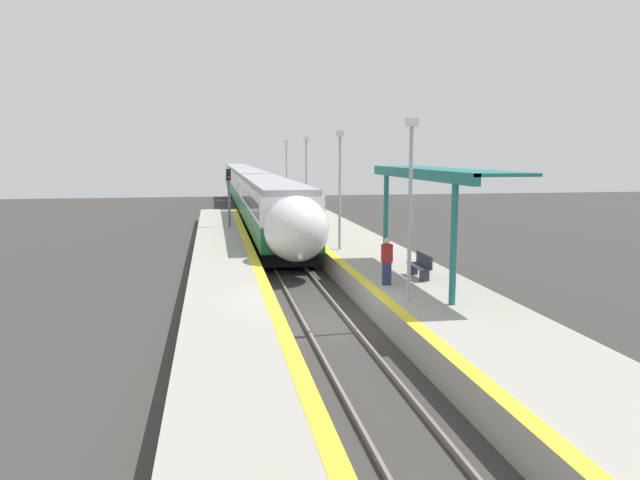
{
  "coord_description": "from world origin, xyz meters",
  "views": [
    {
      "loc": [
        -3.47,
        -18.98,
        5.41
      ],
      "look_at": [
        0.55,
        4.27,
        2.11
      ],
      "focal_mm": 35.0,
      "sensor_mm": 36.0,
      "label": 1
    }
  ],
  "objects_px": {
    "railway_signal": "(229,197)",
    "lamppost_far": "(306,175)",
    "lamppost_mid": "(340,182)",
    "lamppost_farthest": "(287,170)",
    "person_waiting": "(387,261)",
    "lamppost_near": "(410,198)",
    "platform_bench": "(421,265)",
    "train": "(249,187)"
  },
  "relations": [
    {
      "from": "railway_signal",
      "to": "lamppost_far",
      "type": "height_order",
      "value": "lamppost_far"
    },
    {
      "from": "lamppost_mid",
      "to": "lamppost_farthest",
      "type": "height_order",
      "value": "same"
    },
    {
      "from": "person_waiting",
      "to": "lamppost_mid",
      "type": "xyz_separation_m",
      "value": [
        0.03,
        8.2,
        2.32
      ]
    },
    {
      "from": "person_waiting",
      "to": "lamppost_near",
      "type": "distance_m",
      "value": 3.3
    },
    {
      "from": "lamppost_far",
      "to": "lamppost_farthest",
      "type": "relative_size",
      "value": 1.0
    },
    {
      "from": "railway_signal",
      "to": "lamppost_mid",
      "type": "bearing_deg",
      "value": -64.1
    },
    {
      "from": "lamppost_mid",
      "to": "lamppost_farthest",
      "type": "distance_m",
      "value": 21.1
    },
    {
      "from": "railway_signal",
      "to": "lamppost_near",
      "type": "bearing_deg",
      "value": -76.68
    },
    {
      "from": "lamppost_farthest",
      "to": "lamppost_near",
      "type": "bearing_deg",
      "value": -90.0
    },
    {
      "from": "railway_signal",
      "to": "lamppost_farthest",
      "type": "xyz_separation_m",
      "value": [
        4.88,
        11.06,
        1.34
      ]
    },
    {
      "from": "platform_bench",
      "to": "person_waiting",
      "type": "bearing_deg",
      "value": -147.72
    },
    {
      "from": "person_waiting",
      "to": "lamppost_farthest",
      "type": "distance_m",
      "value": 29.4
    },
    {
      "from": "person_waiting",
      "to": "lamppost_mid",
      "type": "relative_size",
      "value": 0.3
    },
    {
      "from": "lamppost_near",
      "to": "lamppost_mid",
      "type": "bearing_deg",
      "value": 90.0
    },
    {
      "from": "person_waiting",
      "to": "lamppost_farthest",
      "type": "xyz_separation_m",
      "value": [
        0.03,
        29.3,
        2.32
      ]
    },
    {
      "from": "train",
      "to": "person_waiting",
      "type": "bearing_deg",
      "value": -86.55
    },
    {
      "from": "person_waiting",
      "to": "lamppost_near",
      "type": "xyz_separation_m",
      "value": [
        0.03,
        -2.35,
        2.32
      ]
    },
    {
      "from": "lamppost_far",
      "to": "lamppost_near",
      "type": "bearing_deg",
      "value": -90.0
    },
    {
      "from": "lamppost_near",
      "to": "platform_bench",
      "type": "bearing_deg",
      "value": 65.18
    },
    {
      "from": "person_waiting",
      "to": "lamppost_farthest",
      "type": "bearing_deg",
      "value": 89.94
    },
    {
      "from": "train",
      "to": "lamppost_mid",
      "type": "xyz_separation_m",
      "value": [
        2.41,
        -31.37,
        1.88
      ]
    },
    {
      "from": "train",
      "to": "lamppost_far",
      "type": "xyz_separation_m",
      "value": [
        2.41,
        -20.82,
        1.88
      ]
    },
    {
      "from": "lamppost_mid",
      "to": "lamppost_near",
      "type": "bearing_deg",
      "value": -90.0
    },
    {
      "from": "railway_signal",
      "to": "platform_bench",
      "type": "bearing_deg",
      "value": -69.57
    },
    {
      "from": "lamppost_near",
      "to": "lamppost_mid",
      "type": "distance_m",
      "value": 10.55
    },
    {
      "from": "railway_signal",
      "to": "lamppost_far",
      "type": "relative_size",
      "value": 0.8
    },
    {
      "from": "lamppost_mid",
      "to": "lamppost_far",
      "type": "distance_m",
      "value": 10.55
    },
    {
      "from": "train",
      "to": "lamppost_mid",
      "type": "relative_size",
      "value": 12.85
    },
    {
      "from": "person_waiting",
      "to": "lamppost_near",
      "type": "height_order",
      "value": "lamppost_near"
    },
    {
      "from": "train",
      "to": "railway_signal",
      "type": "distance_m",
      "value": 21.47
    },
    {
      "from": "train",
      "to": "lamppost_farthest",
      "type": "relative_size",
      "value": 12.85
    },
    {
      "from": "platform_bench",
      "to": "lamppost_farthest",
      "type": "height_order",
      "value": "lamppost_farthest"
    },
    {
      "from": "person_waiting",
      "to": "train",
      "type": "bearing_deg",
      "value": 93.45
    },
    {
      "from": "lamppost_far",
      "to": "lamppost_mid",
      "type": "bearing_deg",
      "value": -90.0
    },
    {
      "from": "platform_bench",
      "to": "lamppost_mid",
      "type": "bearing_deg",
      "value": 102.12
    },
    {
      "from": "railway_signal",
      "to": "lamppost_mid",
      "type": "xyz_separation_m",
      "value": [
        4.88,
        -10.05,
        1.34
      ]
    },
    {
      "from": "train",
      "to": "lamppost_near",
      "type": "distance_m",
      "value": 42.03
    },
    {
      "from": "platform_bench",
      "to": "lamppost_mid",
      "type": "height_order",
      "value": "lamppost_mid"
    },
    {
      "from": "lamppost_near",
      "to": "railway_signal",
      "type": "bearing_deg",
      "value": 103.32
    },
    {
      "from": "lamppost_near",
      "to": "person_waiting",
      "type": "bearing_deg",
      "value": 90.7
    },
    {
      "from": "person_waiting",
      "to": "railway_signal",
      "type": "height_order",
      "value": "railway_signal"
    },
    {
      "from": "lamppost_near",
      "to": "lamppost_farthest",
      "type": "bearing_deg",
      "value": 90.0
    }
  ]
}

